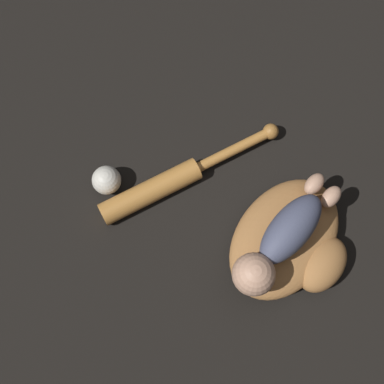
{
  "coord_description": "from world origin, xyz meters",
  "views": [
    {
      "loc": [
        0.4,
        -0.02,
        1.35
      ],
      "look_at": [
        0.09,
        -0.3,
        0.07
      ],
      "focal_mm": 50.0,
      "sensor_mm": 36.0,
      "label": 1
    }
  ],
  "objects": [
    {
      "name": "ground_plane",
      "position": [
        0.0,
        0.0,
        0.0
      ],
      "size": [
        6.0,
        6.0,
        0.0
      ],
      "primitive_type": "plane",
      "color": "black"
    },
    {
      "name": "baby_figure",
      "position": [
        0.06,
        -0.05,
        0.13
      ],
      "size": [
        0.36,
        0.11,
        0.1
      ],
      "color": "#4C516B",
      "rests_on": "baseball_glove"
    },
    {
      "name": "baseball_glove",
      "position": [
        0.02,
        -0.04,
        0.04
      ],
      "size": [
        0.37,
        0.31,
        0.09
      ],
      "color": "#A8703D",
      "rests_on": "ground"
    },
    {
      "name": "baseball",
      "position": [
        0.21,
        -0.5,
        0.04
      ],
      "size": [
        0.08,
        0.08,
        0.08
      ],
      "color": "silver",
      "rests_on": "ground"
    },
    {
      "name": "baseball_bat",
      "position": [
        0.1,
        -0.37,
        0.03
      ],
      "size": [
        0.51,
        0.22,
        0.06
      ],
      "color": "#C6843D",
      "rests_on": "ground"
    }
  ]
}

